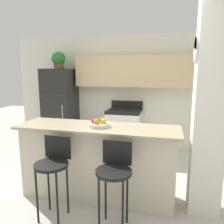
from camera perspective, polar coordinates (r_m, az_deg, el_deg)
ground_plane at (r=3.32m, az=-3.66°, el=-20.93°), size 14.00×14.00×0.00m
wall_back at (r=5.00m, az=5.24°, el=7.42°), size 5.60×0.38×2.55m
pillar_right at (r=2.79m, az=24.05°, el=0.41°), size 0.38×0.32×2.55m
counter_bar at (r=3.08m, az=-3.77°, el=-12.78°), size 2.18×0.65×1.01m
refrigerator at (r=5.29m, az=-13.29°, el=1.12°), size 0.68×0.67×1.80m
stove_range at (r=4.89m, az=3.19°, el=-4.62°), size 0.73×0.66×1.07m
bar_stool_left at (r=2.71m, az=-15.13°, el=-13.19°), size 0.39×0.39×0.97m
bar_stool_right at (r=2.46m, az=0.67°, el=-15.37°), size 0.39×0.39×0.97m
potted_plant_on_fridge at (r=5.23m, az=-13.80°, el=13.20°), size 0.32×0.32×0.39m
fruit_bowl at (r=2.88m, az=-3.41°, el=-2.99°), size 0.28×0.28×0.12m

